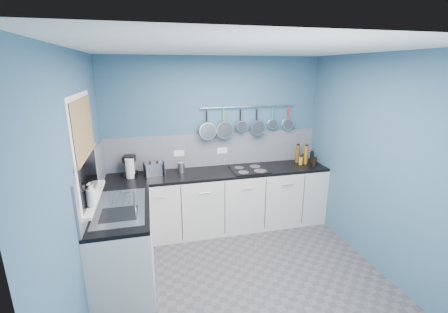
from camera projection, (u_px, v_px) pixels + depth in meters
name	position (u px, v px, depth m)	size (l,w,h in m)	color
floor	(244.00, 278.00, 3.51)	(3.20, 3.00, 0.02)	#47474C
ceiling	(249.00, 48.00, 2.81)	(3.20, 3.00, 0.02)	white
wall_back	(215.00, 143.00, 4.57)	(3.20, 0.02, 2.50)	#355B77
wall_front	(326.00, 261.00, 1.76)	(3.20, 0.02, 2.50)	#355B77
wall_left	(79.00, 190.00, 2.79)	(0.02, 3.00, 2.50)	#355B77
wall_right	(378.00, 164.00, 3.54)	(0.02, 3.00, 2.50)	#355B77
backsplash_back	(215.00, 149.00, 4.58)	(3.20, 0.02, 0.50)	#9498A5
backsplash_left	(93.00, 178.00, 3.38)	(0.02, 1.80, 0.50)	#9498A5
cabinet_run_back	(220.00, 201.00, 4.51)	(3.20, 0.60, 0.86)	silver
worktop_back	(220.00, 172.00, 4.39)	(3.20, 0.60, 0.04)	black
cabinet_run_left	(125.00, 246.00, 3.37)	(0.60, 1.20, 0.86)	silver
worktop_left	(121.00, 209.00, 3.25)	(0.60, 1.20, 0.04)	black
window_frame	(85.00, 150.00, 3.00)	(0.01, 1.00, 1.10)	white
window_glass	(86.00, 150.00, 3.00)	(0.01, 0.90, 1.00)	black
bamboo_blind	(84.00, 127.00, 2.94)	(0.01, 0.90, 0.55)	#A0824A
window_sill	(94.00, 198.00, 3.15)	(0.10, 0.98, 0.03)	white
sink_unit	(121.00, 207.00, 3.24)	(0.50, 0.95, 0.01)	silver
mixer_tap	(135.00, 201.00, 3.07)	(0.12, 0.08, 0.26)	silver
socket_left	(179.00, 153.00, 4.45)	(0.15, 0.01, 0.09)	white
socket_right	(222.00, 151.00, 4.60)	(0.15, 0.01, 0.09)	white
pot_rail	(249.00, 107.00, 4.48)	(0.02, 0.02, 1.45)	silver
soap_bottle_a	(90.00, 195.00, 2.88)	(0.09, 0.09, 0.24)	white
soap_bottle_b	(93.00, 193.00, 3.01)	(0.08, 0.08, 0.17)	white
paper_towel	(130.00, 168.00, 4.09)	(0.12, 0.12, 0.27)	white
coffee_maker	(130.00, 166.00, 4.15)	(0.16, 0.18, 0.28)	black
toaster	(154.00, 169.00, 4.21)	(0.27, 0.15, 0.17)	silver
canister	(181.00, 167.00, 4.32)	(0.10, 0.10, 0.14)	silver
hob	(249.00, 170.00, 4.43)	(0.52, 0.46, 0.01)	black
pan_0	(207.00, 124.00, 4.39)	(0.25, 0.11, 0.44)	silver
pan_1	(224.00, 123.00, 4.45)	(0.26, 0.10, 0.45)	silver
pan_2	(241.00, 119.00, 4.50)	(0.17, 0.11, 0.36)	silver
pan_3	(257.00, 121.00, 4.56)	(0.23, 0.11, 0.42)	silver
pan_4	(273.00, 118.00, 4.61)	(0.16, 0.07, 0.35)	silver
pan_5	(288.00, 118.00, 4.67)	(0.18, 0.07, 0.37)	silver
condiment_0	(306.00, 158.00, 4.82)	(0.06, 0.06, 0.10)	#3F721E
condiment_1	(304.00, 159.00, 4.78)	(0.06, 0.06, 0.12)	#4C190C
condiment_2	(298.00, 154.00, 4.77)	(0.06, 0.06, 0.28)	brown
condiment_3	(312.00, 158.00, 4.70)	(0.06, 0.06, 0.18)	black
condiment_4	(306.00, 155.00, 4.68)	(0.06, 0.06, 0.29)	#8C5914
condiment_5	(301.00, 161.00, 4.67)	(0.06, 0.06, 0.12)	olive
condiment_6	(314.00, 162.00, 4.62)	(0.07, 0.07, 0.11)	black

